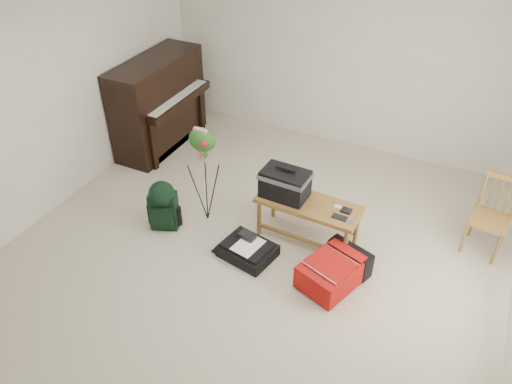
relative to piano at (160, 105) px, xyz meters
The scene contains 11 objects.
floor 2.77m from the piano, 36.20° to the right, with size 5.00×5.50×0.01m, color beige.
ceiling 3.31m from the piano, 36.20° to the right, with size 5.00×5.50×0.01m, color white.
wall_back 2.55m from the piano, 27.74° to the left, with size 5.00×0.04×2.50m, color silver.
wall_left 1.76m from the piano, 101.09° to the right, with size 0.04×5.50×2.50m, color silver.
piano is the anchor object (origin of this frame).
bench 2.61m from the piano, 23.24° to the right, with size 1.12×0.48×0.85m.
dining_chair 4.35m from the piano, ahead, with size 0.43×0.43×0.87m.
red_suitcase 3.43m from the piano, 25.61° to the right, with size 0.66×0.81×0.29m.
black_duffel 2.69m from the piano, 35.99° to the right, with size 0.61×0.53×0.23m.
green_backpack 1.89m from the piano, 54.98° to the right, with size 0.35×0.32×0.60m.
flower_stand 1.87m from the piano, 39.92° to the right, with size 0.40×0.40×1.23m.
Camera 1 is at (1.73, -3.39, 3.70)m, focal length 35.00 mm.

